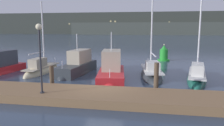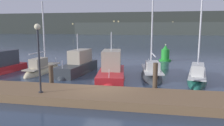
{
  "view_description": "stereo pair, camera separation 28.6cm",
  "coord_description": "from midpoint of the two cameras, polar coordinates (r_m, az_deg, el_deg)",
  "views": [
    {
      "loc": [
        2.84,
        -12.9,
        3.93
      ],
      "look_at": [
        0.0,
        3.74,
        1.2
      ],
      "focal_mm": 35.0,
      "sensor_mm": 36.0,
      "label": 1
    },
    {
      "loc": [
        3.12,
        -12.85,
        3.93
      ],
      "look_at": [
        0.0,
        3.74,
        1.2
      ],
      "focal_mm": 35.0,
      "sensor_mm": 36.0,
      "label": 2
    }
  ],
  "objects": [
    {
      "name": "mooring_pile_1",
      "position": [
        14.67,
        -15.04,
        -3.57
      ],
      "size": [
        0.28,
        0.28,
        1.54
      ],
      "primitive_type": "cylinder",
      "color": "#4C3D2D",
      "rests_on": "ground"
    },
    {
      "name": "dock_lamppost",
      "position": [
        12.08,
        -18.03,
        4.05
      ],
      "size": [
        0.32,
        0.32,
        3.69
      ],
      "color": "#2D2D33",
      "rests_on": "dock"
    },
    {
      "name": "sailboat_berth_5",
      "position": [
        17.87,
        10.71,
        -3.21
      ],
      "size": [
        2.23,
        5.65,
        7.09
      ],
      "color": "#2D3338",
      "rests_on": "ground"
    },
    {
      "name": "motorboat_berth_3",
      "position": [
        19.25,
        -8.48,
        -1.68
      ],
      "size": [
        2.51,
        5.95,
        4.1
      ],
      "color": "#2D3338",
      "rests_on": "ground"
    },
    {
      "name": "dock",
      "position": [
        12.19,
        -4.07,
        -8.54
      ],
      "size": [
        27.01,
        2.8,
        0.45
      ],
      "primitive_type": "cube",
      "color": "brown",
      "rests_on": "ground"
    },
    {
      "name": "hillside_backdrop",
      "position": [
        136.01,
        11.66,
        9.88
      ],
      "size": [
        240.0,
        23.0,
        13.04
      ],
      "color": "#333833",
      "rests_on": "ground"
    },
    {
      "name": "channel_buoy",
      "position": [
        26.98,
        14.03,
        2.16
      ],
      "size": [
        1.43,
        1.43,
        2.02
      ],
      "color": "green",
      "rests_on": "ground"
    },
    {
      "name": "mooring_pile_2",
      "position": [
        13.21,
        11.81,
        -4.04
      ],
      "size": [
        0.28,
        0.28,
        1.9
      ],
      "primitive_type": "cylinder",
      "color": "#4C3D2D",
      "rests_on": "ground"
    },
    {
      "name": "sailboat_berth_6",
      "position": [
        17.69,
        21.78,
        -3.78
      ],
      "size": [
        2.54,
        6.26,
        8.63
      ],
      "color": "#195647",
      "rests_on": "ground"
    },
    {
      "name": "ground_plane",
      "position": [
        13.79,
        -2.3,
        -7.38
      ],
      "size": [
        400.0,
        400.0,
        0.0
      ],
      "primitive_type": "plane",
      "color": "#2D3D51"
    },
    {
      "name": "motorboat_berth_4",
      "position": [
        17.1,
        0.31,
        -2.9
      ],
      "size": [
        2.83,
        6.06,
        4.29
      ],
      "color": "red",
      "rests_on": "ground"
    },
    {
      "name": "sailboat_berth_2",
      "position": [
        20.4,
        -17.26,
        -1.99
      ],
      "size": [
        1.73,
        5.32,
        6.97
      ],
      "color": "beige",
      "rests_on": "ground"
    }
  ]
}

